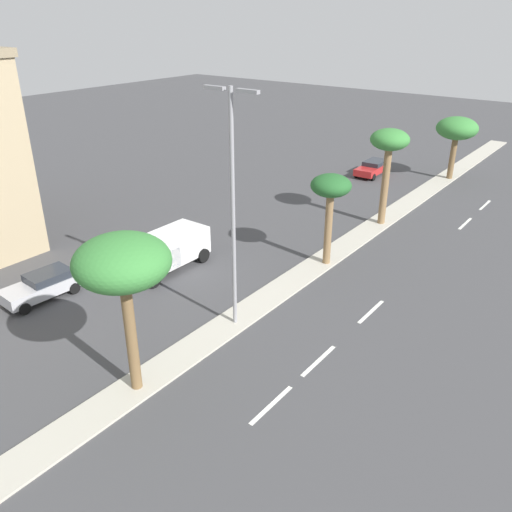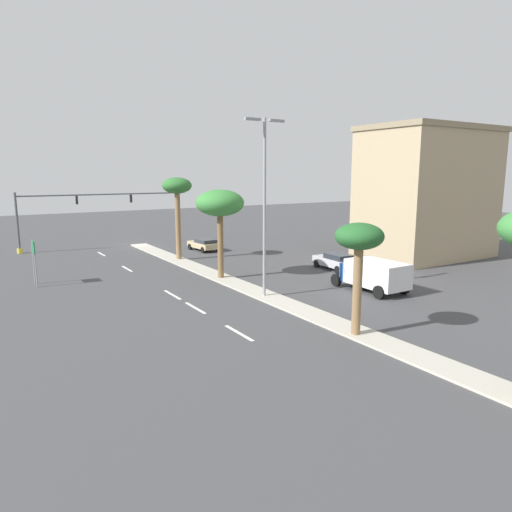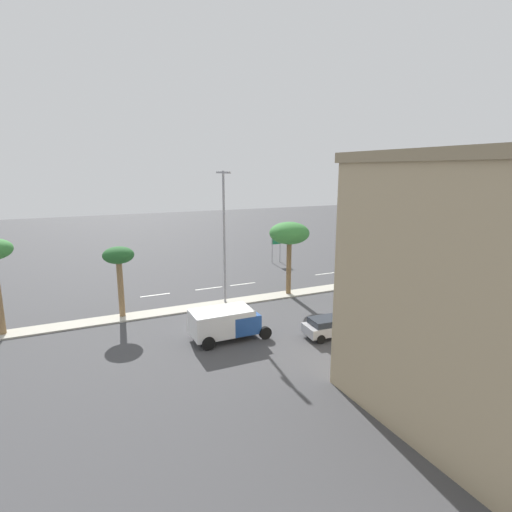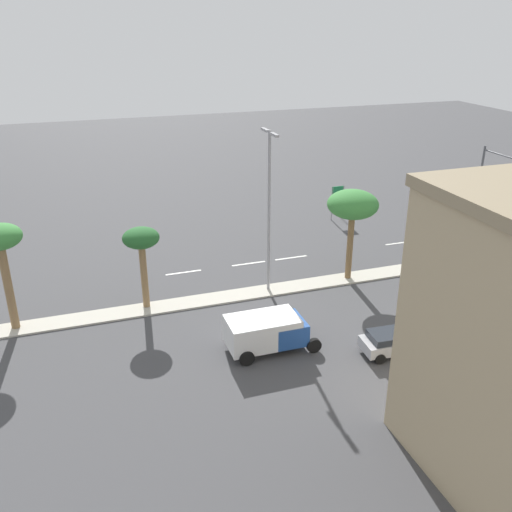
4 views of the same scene
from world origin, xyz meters
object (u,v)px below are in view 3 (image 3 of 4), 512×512
Objects in this scene: commercial_building at (496,298)px; sedan_silver_leading at (331,326)px; palm_tree_leading at (371,221)px; palm_tree_right at (289,234)px; palm_tree_outboard at (119,259)px; box_truck at (227,322)px; street_lamp_rear at (224,228)px; sedan_tan_left at (428,284)px; traffic_signal_gantry at (404,228)px; directional_road_sign at (276,244)px.

commercial_building is 12.88m from sedan_silver_leading.
palm_tree_leading is 1.12× the size of palm_tree_right.
commercial_building is 3.02× the size of sedan_silver_leading.
palm_tree_leading is at bearing -91.56° from palm_tree_outboard.
palm_tree_leading is 20.22m from box_truck.
street_lamp_rear is at bearing 89.02° from palm_tree_right.
palm_tree_leading reaches higher than palm_tree_outboard.
sedan_tan_left is 0.96× the size of sedan_silver_leading.
directional_road_sign is (5.26, 16.18, -1.77)m from traffic_signal_gantry.
commercial_building is 22.21m from street_lamp_rear.
palm_tree_right is (21.65, -1.97, -0.47)m from commercial_building.
palm_tree_leading is 1.35× the size of palm_tree_outboard.
palm_tree_right is 0.60× the size of street_lamp_rear.
palm_tree_leading is 15.65m from street_lamp_rear.
directional_road_sign is 14.07m from palm_tree_right.
traffic_signal_gantry is at bearing -79.11° from palm_tree_outboard.
directional_road_sign is at bearing 23.69° from sedan_tan_left.
palm_tree_outboard is at bearing 88.44° from palm_tree_leading.
traffic_signal_gantry is 33.86m from box_truck.
palm_tree_right reaches higher than palm_tree_outboard.
traffic_signal_gantry reaches higher than sedan_tan_left.
traffic_signal_gantry is at bearing -71.11° from palm_tree_right.
palm_tree_outboard is 1.38× the size of sedan_tan_left.
traffic_signal_gantry is 2.64× the size of palm_tree_right.
palm_tree_leading is 9.29m from palm_tree_right.
palm_tree_right is at bearing -11.92° from sedan_silver_leading.
palm_tree_right is at bearing -91.10° from palm_tree_outboard.
palm_tree_outboard is 17.13m from sedan_silver_leading.
box_truck is at bearing 128.91° from palm_tree_right.
palm_tree_outboard is at bearing 79.68° from sedan_tan_left.
commercial_building is 2.41× the size of box_truck.
commercial_building is at bearing -148.96° from palm_tree_outboard.
palm_tree_leading is at bearing 122.34° from traffic_signal_gantry.
palm_tree_outboard is 28.83m from sedan_tan_left.
sedan_tan_left is (-4.82, -12.89, -5.12)m from palm_tree_right.
sedan_tan_left is (16.83, -14.86, -5.58)m from commercial_building.
sedan_silver_leading is at bearing 130.31° from palm_tree_leading.
street_lamp_rear is at bearing 104.56° from traffic_signal_gantry.
street_lamp_rear is at bearing -19.46° from box_truck.
traffic_signal_gantry is 37.31m from commercial_building.
sedan_silver_leading is (-10.30, -13.07, -4.07)m from palm_tree_outboard.
sedan_tan_left is at bearing 144.92° from traffic_signal_gantry.
street_lamp_rear is at bearing 22.90° from sedan_silver_leading.
commercial_building reaches higher than street_lamp_rear.
street_lamp_rear reaches higher than directional_road_sign.
directional_road_sign is 0.62× the size of box_truck.
sedan_tan_left is at bearing -104.34° from street_lamp_rear.
box_truck is (-19.85, 14.24, -1.15)m from directional_road_sign.
commercial_building is 16.79m from box_truck.
street_lamp_rear is 2.78× the size of sedan_tan_left.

